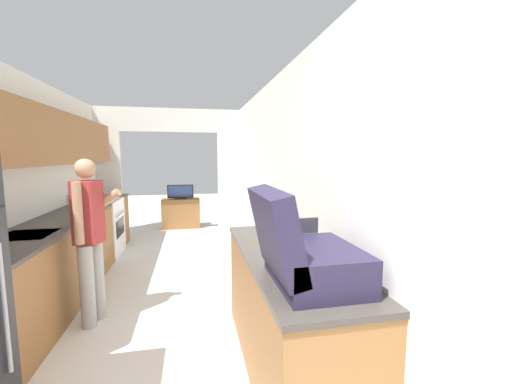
{
  "coord_description": "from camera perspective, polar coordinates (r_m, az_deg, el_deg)",
  "views": [
    {
      "loc": [
        0.4,
        -1.03,
        1.6
      ],
      "look_at": [
        1.18,
        2.78,
        1.14
      ],
      "focal_mm": 22.0,
      "sensor_mm": 36.0,
      "label": 1
    }
  ],
  "objects": [
    {
      "name": "knife",
      "position": [
        5.97,
        -25.0,
        -0.69
      ],
      "size": [
        0.14,
        0.32,
        0.02
      ],
      "rotation": [
        0.0,
        0.0,
        0.51
      ],
      "color": "#B7B7BC",
      "rests_on": "counter_left"
    },
    {
      "name": "suitcase",
      "position": [
        1.78,
        8.3,
        -10.91
      ],
      "size": [
        0.56,
        0.61,
        0.54
      ],
      "color": "#231E38",
      "rests_on": "counter_right"
    },
    {
      "name": "television",
      "position": [
        7.04,
        -13.57,
        0.0
      ],
      "size": [
        0.56,
        0.16,
        0.31
      ],
      "color": "black",
      "rests_on": "tv_cabinet"
    },
    {
      "name": "wall_far_with_doorway",
      "position": [
        6.4,
        -15.27,
        5.21
      ],
      "size": [
        3.14,
        0.06,
        2.5
      ],
      "color": "silver",
      "rests_on": "ground_plane"
    },
    {
      "name": "counter_right",
      "position": [
        2.51,
        5.58,
        -20.82
      ],
      "size": [
        0.62,
        1.86,
        0.89
      ],
      "color": "brown",
      "rests_on": "ground_plane"
    },
    {
      "name": "tv_cabinet",
      "position": [
        7.16,
        -13.45,
        -3.74
      ],
      "size": [
        0.81,
        0.42,
        0.65
      ],
      "color": "brown",
      "rests_on": "ground_plane"
    },
    {
      "name": "wall_right",
      "position": [
        3.27,
        6.25,
        0.49
      ],
      "size": [
        0.06,
        7.72,
        2.5
      ],
      "color": "silver",
      "rests_on": "ground_plane"
    },
    {
      "name": "person",
      "position": [
        3.35,
        -28.03,
        -7.29
      ],
      "size": [
        0.51,
        0.43,
        1.57
      ],
      "rotation": [
        0.0,
        0.0,
        1.31
      ],
      "color": "#9E9E9E",
      "rests_on": "ground_plane"
    },
    {
      "name": "range_oven",
      "position": [
        5.61,
        -26.62,
        -5.84
      ],
      "size": [
        0.66,
        0.78,
        1.03
      ],
      "color": "white",
      "rests_on": "ground_plane"
    },
    {
      "name": "wall_left",
      "position": [
        3.9,
        -37.89,
        3.52
      ],
      "size": [
        0.38,
        7.72,
        2.5
      ],
      "color": "silver",
      "rests_on": "ground_plane"
    },
    {
      "name": "counter_left",
      "position": [
        4.23,
        -32.0,
        -10.19
      ],
      "size": [
        0.62,
        4.16,
        0.89
      ],
      "color": "brown",
      "rests_on": "ground_plane"
    }
  ]
}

